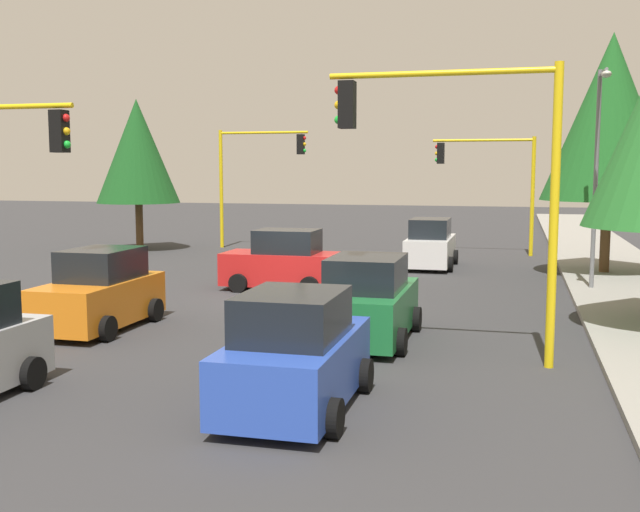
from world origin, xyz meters
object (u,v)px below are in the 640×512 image
Objects in this scene: traffic_signal_far_left at (491,171)px; car_orange at (100,293)px; car_white at (430,245)px; car_red at (283,262)px; car_blue at (295,356)px; street_lamp_curbside at (598,155)px; tree_opposite_side at (137,151)px; tree_roadside_mid at (611,117)px; car_green at (368,302)px; traffic_signal_far_right at (255,165)px; traffic_signal_near_left at (464,155)px.

traffic_signal_far_left reaches higher than car_orange.
car_red is at bearing -30.82° from car_white.
car_red is at bearing -161.79° from car_blue.
street_lamp_curbside reaches higher than traffic_signal_far_left.
car_blue is at bearing 18.21° from car_red.
tree_roadside_mid reaches higher than tree_opposite_side.
car_green is at bearing -34.52° from street_lamp_curbside.
street_lamp_curbside is 21.88m from tree_opposite_side.
tree_opposite_side reaches higher than traffic_signal_far_right.
car_blue is at bearing -5.53° from traffic_signal_far_left.
car_white is (3.21, 14.52, -3.87)m from tree_opposite_side.
car_green is 13.39m from car_white.
traffic_signal_near_left is 14.72m from tree_roadside_mid.
street_lamp_curbside reaches higher than car_red.
traffic_signal_near_left is 10.69m from car_red.
street_lamp_curbside reaches higher than traffic_signal_near_left.
street_lamp_curbside is 4.69m from tree_roadside_mid.
street_lamp_curbside is 8.43m from car_white.
traffic_signal_far_left is 21.07m from car_orange.
traffic_signal_far_left is at bearing 155.19° from car_orange.
street_lamp_curbside is (10.39, 14.92, 0.22)m from traffic_signal_far_right.
car_green is 1.06× the size of car_blue.
traffic_signal_far_left is 10.99m from street_lamp_curbside.
tree_roadside_mid reaches higher than car_blue.
traffic_signal_far_left is 0.92× the size of traffic_signal_far_right.
traffic_signal_far_left is 0.77× the size of street_lamp_curbside.
car_orange is 8.07m from car_blue.
car_green is (6.60, 4.08, 0.00)m from car_red.
car_blue is (17.79, -6.65, -4.89)m from tree_roadside_mid.
tree_roadside_mid is 8.16m from car_white.
traffic_signal_far_right is 25.67m from car_blue.
traffic_signal_far_left is 1.40× the size of car_orange.
tree_opposite_side reaches higher than traffic_signal_far_left.
tree_roadside_mid is (6.00, 15.72, 1.66)m from traffic_signal_far_right.
traffic_signal_far_left is at bearing 173.57° from car_green.
car_orange is (8.55, -12.31, -3.45)m from street_lamp_curbside.
tree_opposite_side is at bearing -138.76° from car_green.
car_blue is (23.79, 9.07, -3.23)m from traffic_signal_far_right.
car_red is at bearing -141.89° from traffic_signal_near_left.
car_red is 0.99× the size of car_blue.
car_white and car_blue have the same top height.
car_orange is at bearing -25.76° from car_white.
tree_opposite_side is at bearing -155.03° from car_orange.
traffic_signal_far_right is at bearing -119.42° from car_white.
car_red is at bearing 159.64° from car_orange.
street_lamp_curbside is 1.84× the size of car_red.
traffic_signal_near_left is at bearing 38.11° from car_red.
street_lamp_curbside is at bearing 124.80° from car_orange.
car_blue is at bearing -23.59° from street_lamp_curbside.
tree_opposite_side reaches higher than car_red.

